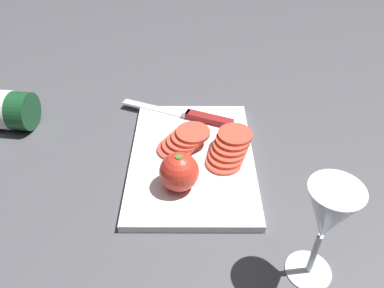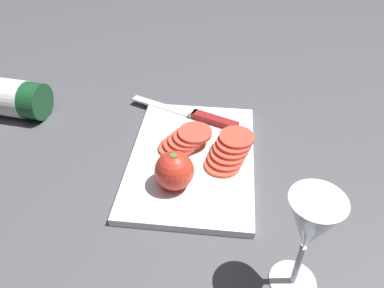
% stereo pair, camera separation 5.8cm
% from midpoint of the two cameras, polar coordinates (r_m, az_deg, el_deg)
% --- Properties ---
extents(ground_plane, '(3.00, 3.00, 0.00)m').
position_cam_midpoint_polar(ground_plane, '(0.71, 4.54, -5.14)').
color(ground_plane, '#4C4C51').
extents(cutting_board, '(0.34, 0.24, 0.02)m').
position_cam_midpoint_polar(cutting_board, '(0.73, 2.28, -2.34)').
color(cutting_board, white).
rests_on(cutting_board, ground_plane).
extents(wine_bottle, '(0.11, 0.31, 0.08)m').
position_cam_midpoint_polar(wine_bottle, '(0.94, -25.55, 6.50)').
color(wine_bottle, '#194C28').
rests_on(wine_bottle, ground_plane).
extents(wine_glass, '(0.07, 0.07, 0.18)m').
position_cam_midpoint_polar(wine_glass, '(0.50, 20.74, -12.12)').
color(wine_glass, silver).
rests_on(wine_glass, ground_plane).
extents(whole_tomato, '(0.07, 0.07, 0.07)m').
position_cam_midpoint_polar(whole_tomato, '(0.65, -0.14, -4.16)').
color(whole_tomato, red).
rests_on(whole_tomato, cutting_board).
extents(knife, '(0.12, 0.25, 0.01)m').
position_cam_midpoint_polar(knife, '(0.82, 4.00, 3.99)').
color(knife, silver).
rests_on(knife, cutting_board).
extents(tomato_slice_stack_near, '(0.09, 0.10, 0.03)m').
position_cam_midpoint_polar(tomato_slice_stack_near, '(0.74, 1.22, 0.51)').
color(tomato_slice_stack_near, '#DB4C38').
rests_on(tomato_slice_stack_near, cutting_board).
extents(tomato_slice_stack_far, '(0.12, 0.09, 0.04)m').
position_cam_midpoint_polar(tomato_slice_stack_far, '(0.72, 8.08, -1.12)').
color(tomato_slice_stack_far, '#DB4C38').
rests_on(tomato_slice_stack_far, cutting_board).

